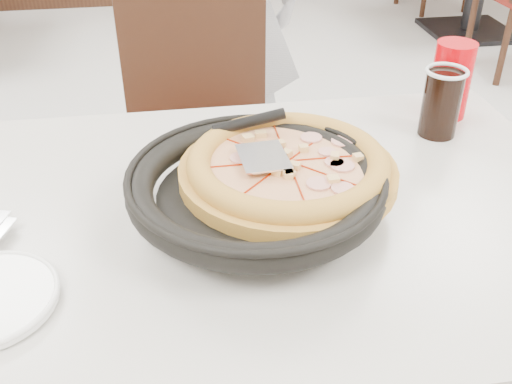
{
  "coord_description": "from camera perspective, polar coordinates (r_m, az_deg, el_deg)",
  "views": [
    {
      "loc": [
        -0.24,
        -1.26,
        1.32
      ],
      "look_at": [
        -0.12,
        -0.48,
        0.8
      ],
      "focal_mm": 42.0,
      "sensor_mm": 36.0,
      "label": 1
    }
  ],
  "objects": [
    {
      "name": "floor",
      "position": [
        1.84,
        1.4,
        -12.5
      ],
      "size": [
        7.0,
        7.0,
        0.0
      ],
      "primitive_type": "plane",
      "color": "silver",
      "rests_on": "ground"
    },
    {
      "name": "trivet",
      "position": [
        1.01,
        1.01,
        0.12
      ],
      "size": [
        0.13,
        0.13,
        0.04
      ],
      "primitive_type": "cylinder",
      "rotation": [
        0.0,
        0.0,
        -0.11
      ],
      "color": "black",
      "rests_on": "main_table"
    },
    {
      "name": "pizza_pan",
      "position": [
        0.95,
        -0.0,
        -0.4
      ],
      "size": [
        0.35,
        0.35,
        0.01
      ],
      "primitive_type": "cylinder",
      "rotation": [
        0.0,
        0.0,
        -0.11
      ],
      "color": "black",
      "rests_on": "trivet"
    },
    {
      "name": "pizza",
      "position": [
        0.98,
        3.04,
        1.87
      ],
      "size": [
        0.39,
        0.39,
        0.02
      ],
      "primitive_type": "cylinder",
      "rotation": [
        0.0,
        0.0,
        -0.11
      ],
      "color": "#BD8A31",
      "rests_on": "pizza_pan"
    },
    {
      "name": "pizza_server",
      "position": [
        0.96,
        0.69,
        3.4
      ],
      "size": [
        0.08,
        0.1,
        0.0
      ],
      "primitive_type": "cube",
      "rotation": [
        0.0,
        0.0,
        0.07
      ],
      "color": "silver",
      "rests_on": "pizza"
    },
    {
      "name": "cola_glass",
      "position": [
        1.25,
        17.2,
        7.97
      ],
      "size": [
        0.08,
        0.08,
        0.13
      ],
      "primitive_type": "cylinder",
      "rotation": [
        0.0,
        0.0,
        -0.11
      ],
      "color": "black",
      "rests_on": "main_table"
    },
    {
      "name": "chair_far",
      "position": [
        1.71,
        -4.39,
        3.47
      ],
      "size": [
        0.46,
        0.46,
        0.95
      ],
      "primitive_type": null,
      "rotation": [
        0.0,
        0.0,
        3.25
      ],
      "color": "black",
      "rests_on": "floor"
    },
    {
      "name": "main_table",
      "position": [
        1.25,
        -0.91,
        -15.82
      ],
      "size": [
        1.28,
        0.92,
        0.75
      ],
      "primitive_type": null,
      "rotation": [
        0.0,
        0.0,
        -0.11
      ],
      "color": "silver",
      "rests_on": "floor"
    },
    {
      "name": "red_cup",
      "position": [
        1.34,
        18.07,
        10.11
      ],
      "size": [
        0.09,
        0.09,
        0.16
      ],
      "primitive_type": "cylinder",
      "rotation": [
        0.0,
        0.0,
        -0.11
      ],
      "color": "#C70007",
      "rests_on": "main_table"
    }
  ]
}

